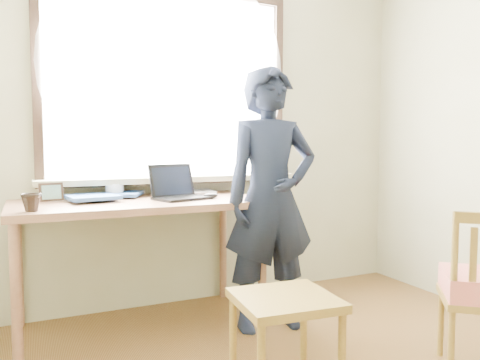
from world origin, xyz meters
name	(u,v)px	position (x,y,z in m)	size (l,w,h in m)	color
room_shell	(342,26)	(-0.02, 0.20, 1.64)	(3.52, 4.02, 2.61)	#B6B492
desk	(139,213)	(-0.51, 1.63, 0.74)	(1.54, 0.77, 0.82)	#895E44
laptop	(178,191)	(-0.27, 1.60, 0.88)	(0.39, 0.35, 0.22)	black
mug_white	(115,190)	(-0.62, 1.85, 0.87)	(0.12, 0.12, 0.09)	white
mug_dark	(31,203)	(-1.14, 1.37, 0.87)	(0.10, 0.10, 0.10)	black
mouse	(211,196)	(-0.06, 1.53, 0.84)	(0.10, 0.07, 0.04)	black
desk_clutter	(84,197)	(-0.82, 1.84, 0.84)	(0.88, 0.52, 0.03)	white
book_a	(79,197)	(-0.85, 1.85, 0.84)	(0.19, 0.26, 0.02)	white
book_b	(188,192)	(-0.10, 1.88, 0.83)	(0.18, 0.25, 0.02)	white
picture_frame	(51,194)	(-1.02, 1.73, 0.88)	(0.14, 0.04, 0.11)	black
work_chair	(285,311)	(-0.06, 0.55, 0.39)	(0.49, 0.47, 0.47)	olive
person	(271,199)	(0.25, 1.28, 0.83)	(0.61, 0.40, 1.67)	black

